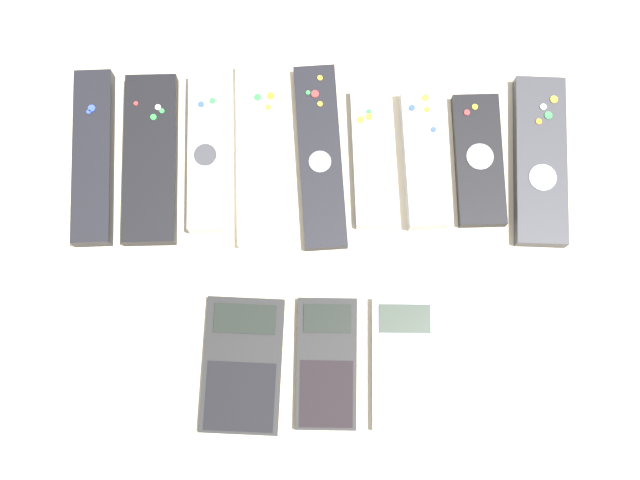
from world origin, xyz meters
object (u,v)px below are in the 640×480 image
(remote_0, at_px, (93,158))
(calculator_0, at_px, (243,365))
(remote_1, at_px, (151,159))
(remote_4, at_px, (319,156))
(remote_2, at_px, (206,152))
(calculator_2, at_px, (405,364))
(remote_3, at_px, (261,154))
(remote_5, at_px, (372,158))
(remote_8, at_px, (540,161))
(remote_7, at_px, (479,160))
(remote_6, at_px, (424,159))
(calculator_1, at_px, (327,363))

(remote_0, height_order, calculator_0, remote_0)
(remote_1, height_order, remote_4, remote_1)
(remote_4, height_order, calculator_0, remote_4)
(remote_2, relative_size, calculator_2, 1.30)
(remote_3, bearing_deg, remote_5, -3.52)
(remote_1, xyz_separation_m, remote_5, (0.26, 0.00, -0.00))
(remote_4, bearing_deg, remote_8, -5.25)
(calculator_0, height_order, calculator_2, calculator_2)
(remote_3, height_order, remote_4, remote_3)
(remote_7, height_order, calculator_2, same)
(remote_0, bearing_deg, remote_3, -0.65)
(remote_3, bearing_deg, remote_2, 176.82)
(remote_8, bearing_deg, remote_6, -178.46)
(remote_5, distance_m, remote_7, 0.12)
(remote_8, bearing_deg, remote_1, -178.12)
(remote_6, height_order, remote_7, remote_6)
(remote_4, height_order, remote_8, remote_8)
(remote_7, xyz_separation_m, calculator_2, (-0.09, -0.23, 0.00))
(calculator_0, bearing_deg, remote_1, 117.56)
(remote_2, relative_size, remote_3, 0.86)
(remote_8, height_order, calculator_0, remote_8)
(calculator_1, bearing_deg, remote_0, 139.64)
(remote_0, height_order, remote_8, remote_0)
(remote_6, bearing_deg, calculator_2, -99.22)
(remote_2, relative_size, calculator_1, 1.30)
(remote_5, bearing_deg, remote_8, -3.42)
(remote_3, distance_m, calculator_0, 0.24)
(remote_6, bearing_deg, remote_2, 175.21)
(remote_0, bearing_deg, remote_8, -2.53)
(remote_0, relative_size, remote_8, 1.03)
(remote_4, bearing_deg, calculator_2, -72.41)
(remote_3, distance_m, remote_5, 0.13)
(calculator_1, bearing_deg, calculator_2, 0.57)
(remote_1, xyz_separation_m, remote_7, (0.38, -0.00, -0.00))
(remote_3, xyz_separation_m, remote_8, (0.32, -0.01, 0.00))
(remote_1, relative_size, remote_8, 1.00)
(remote_1, height_order, calculator_1, remote_1)
(calculator_1, bearing_deg, remote_2, 120.59)
(remote_2, bearing_deg, remote_7, -2.78)
(calculator_1, distance_m, calculator_2, 0.09)
(remote_5, height_order, calculator_1, remote_5)
(remote_7, bearing_deg, calculator_2, -112.66)
(calculator_1, bearing_deg, remote_8, 44.12)
(remote_7, bearing_deg, remote_0, 178.24)
(remote_6, bearing_deg, remote_5, 174.29)
(remote_0, relative_size, remote_3, 0.94)
(remote_0, xyz_separation_m, remote_1, (0.07, -0.00, -0.00))
(remote_1, distance_m, remote_4, 0.20)
(remote_6, bearing_deg, remote_1, 177.13)
(remote_2, height_order, remote_7, remote_2)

